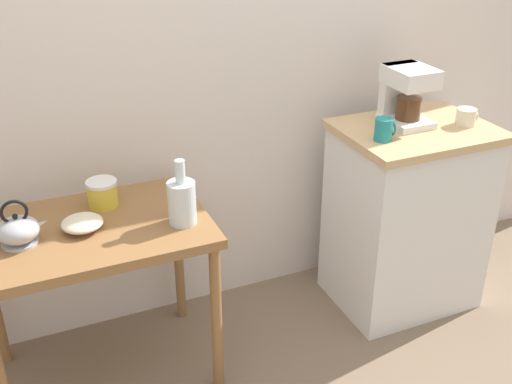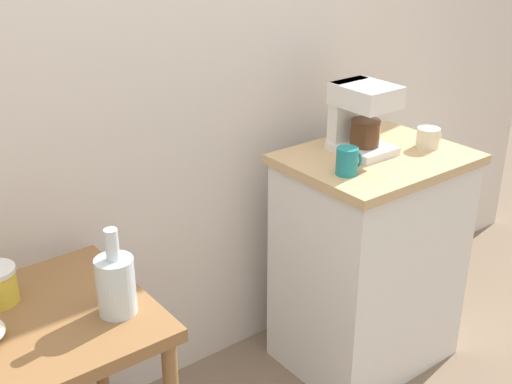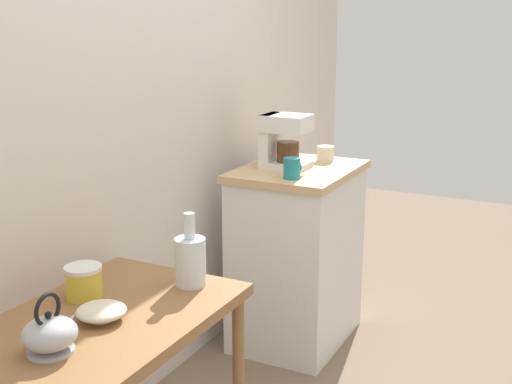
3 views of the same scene
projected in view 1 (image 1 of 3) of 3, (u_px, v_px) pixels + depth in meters
name	position (u px, v px, depth m)	size (l,w,h in m)	color
ground_plane	(257.00, 333.00, 2.92)	(8.00, 8.00, 0.00)	#7A6651
back_wall	(240.00, 8.00, 2.67)	(4.40, 0.10, 2.80)	silver
wooden_table	(93.00, 247.00, 2.41)	(0.89, 0.59, 0.72)	olive
kitchen_counter	(406.00, 216.00, 2.98)	(0.68, 0.52, 0.91)	white
bowl_stoneware	(82.00, 224.00, 2.33)	(0.15, 0.15, 0.05)	beige
teakettle	(18.00, 230.00, 2.23)	(0.19, 0.15, 0.18)	#B2B5BA
glass_carafe_vase	(182.00, 201.00, 2.35)	(0.11, 0.11, 0.26)	silver
canister_enamel	(102.00, 193.00, 2.49)	(0.12, 0.12, 0.11)	gold
coffee_maker	(406.00, 93.00, 2.76)	(0.18, 0.22, 0.26)	white
mug_small_cream	(466.00, 117.00, 2.78)	(0.09, 0.09, 0.08)	beige
mug_dark_teal	(384.00, 129.00, 2.62)	(0.08, 0.08, 0.10)	teal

